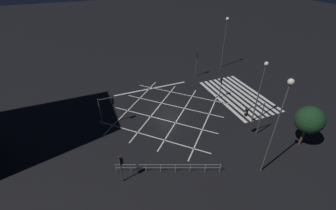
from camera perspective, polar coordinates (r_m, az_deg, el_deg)
ground_plane at (r=30.68m, az=0.00°, el=-1.86°), size 200.00×200.00×0.00m
road_markings at (r=34.36m, az=12.47°, el=1.53°), size 17.94×23.95×0.01m
traffic_light_median_north at (r=27.66m, az=-15.20°, el=-0.12°), size 0.36×1.87×4.10m
traffic_light_se_main at (r=39.24m, az=7.36°, el=11.46°), size 0.39×0.36×4.47m
traffic_light_sw_cross at (r=26.47m, az=20.80°, el=-2.23°), size 0.36×2.63×4.43m
traffic_light_nw_cross at (r=21.10m, az=-11.81°, el=-14.37°), size 0.36×0.39×3.31m
traffic_light_median_south at (r=33.41m, az=13.30°, el=5.57°), size 0.36×0.39×3.62m
street_lamp_east at (r=42.73m, az=14.42°, el=17.47°), size 0.56×0.56×9.16m
street_lamp_west at (r=28.31m, az=22.66°, el=5.24°), size 0.48×0.48×8.16m
street_lamp_far at (r=20.70m, az=26.56°, el=-2.07°), size 0.51×0.51×10.19m
street_tree_near at (r=27.85m, az=32.30°, el=-3.20°), size 2.94×2.94×4.98m
pedestrian_railing at (r=22.66m, az=0.00°, el=-15.49°), size 3.93×9.48×1.05m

